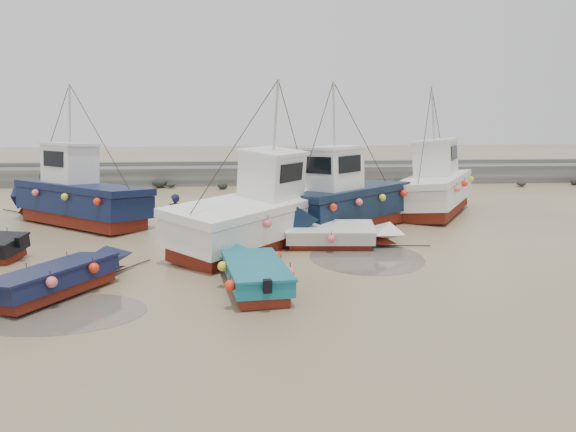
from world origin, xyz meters
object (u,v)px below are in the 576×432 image
at_px(cabin_boat_0, 73,194).
at_px(cabin_boat_1, 261,211).
at_px(dinghy_5, 339,233).
at_px(cabin_boat_2, 340,200).
at_px(cabin_boat_3, 438,185).
at_px(dinghy_2, 253,269).
at_px(person, 176,240).
at_px(dinghy_1, 62,274).

relative_size(cabin_boat_0, cabin_boat_1, 0.95).
xyz_separation_m(dinghy_5, cabin_boat_0, (-11.34, 5.16, 0.79)).
distance_m(cabin_boat_2, cabin_boat_3, 7.05).
bearing_deg(dinghy_2, cabin_boat_1, 77.19).
bearing_deg(person, dinghy_1, 50.87).
relative_size(dinghy_2, cabin_boat_2, 0.75).
bearing_deg(person, dinghy_5, 147.81).
bearing_deg(dinghy_5, cabin_boat_2, 174.84).
distance_m(cabin_boat_3, person, 13.50).
bearing_deg(cabin_boat_2, dinghy_2, 110.96).
relative_size(dinghy_5, person, 3.03).
bearing_deg(cabin_boat_2, cabin_boat_0, 35.90).
height_order(cabin_boat_2, cabin_boat_3, same).
bearing_deg(person, cabin_boat_1, 144.17).
xyz_separation_m(dinghy_5, cabin_boat_1, (-2.93, 0.51, 0.77)).
height_order(cabin_boat_3, person, cabin_boat_3).
bearing_deg(cabin_boat_2, person, 56.21).
bearing_deg(cabin_boat_1, dinghy_5, 29.28).
bearing_deg(person, cabin_boat_2, 169.68).
height_order(dinghy_5, cabin_boat_1, cabin_boat_1).
bearing_deg(cabin_boat_1, dinghy_1, -99.09).
bearing_deg(dinghy_2, cabin_boat_0, 120.83).
height_order(cabin_boat_0, person, cabin_boat_0).
xyz_separation_m(dinghy_2, cabin_boat_1, (0.39, 5.15, 0.77)).
relative_size(dinghy_2, cabin_boat_1, 0.64).
height_order(dinghy_1, cabin_boat_2, cabin_boat_2).
bearing_deg(cabin_boat_1, cabin_boat_3, 73.39).
xyz_separation_m(cabin_boat_0, cabin_boat_1, (8.41, -4.65, -0.02)).
relative_size(dinghy_5, cabin_boat_1, 0.63).
bearing_deg(cabin_boat_0, dinghy_5, -76.53).
bearing_deg(cabin_boat_3, cabin_boat_2, -112.85).
height_order(dinghy_2, cabin_boat_2, cabin_boat_2).
relative_size(dinghy_1, dinghy_2, 0.96).
relative_size(dinghy_1, cabin_boat_0, 0.65).
relative_size(dinghy_1, cabin_boat_3, 0.64).
bearing_deg(cabin_boat_0, person, -87.38).
height_order(cabin_boat_0, cabin_boat_2, same).
height_order(cabin_boat_1, person, cabin_boat_1).
bearing_deg(dinghy_1, person, 99.83).
height_order(cabin_boat_0, cabin_boat_1, same).
xyz_separation_m(cabin_boat_1, cabin_boat_2, (3.35, 2.00, 0.05)).
relative_size(dinghy_2, dinghy_5, 1.02).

